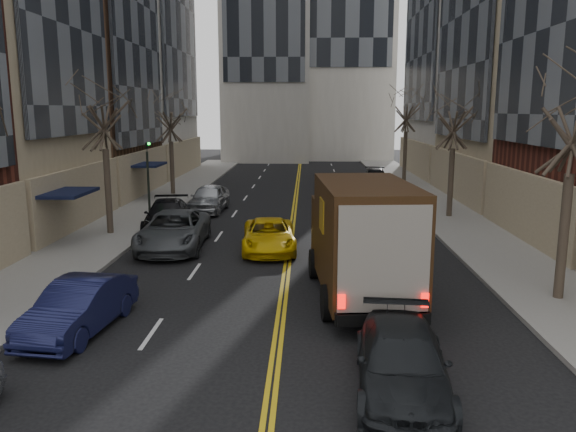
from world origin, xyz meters
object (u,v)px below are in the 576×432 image
object	(u,v)px
ups_truck	(361,240)
pedestrian	(349,237)
observer_sedan	(402,363)
taxi	(269,236)

from	to	relation	value
ups_truck	pedestrian	distance (m)	5.20
observer_sedan	pedestrian	size ratio (longest dim) A/B	2.78
taxi	pedestrian	bearing A→B (deg)	-21.86
taxi	pedestrian	distance (m)	3.54
ups_truck	pedestrian	size ratio (longest dim) A/B	4.08
taxi	ups_truck	bearing A→B (deg)	-65.46
ups_truck	taxi	size ratio (longest dim) A/B	1.50
ups_truck	pedestrian	bearing A→B (deg)	85.70
ups_truck	taxi	xyz separation A→B (m)	(-3.39, 6.16, -1.28)
observer_sedan	pedestrian	distance (m)	11.29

